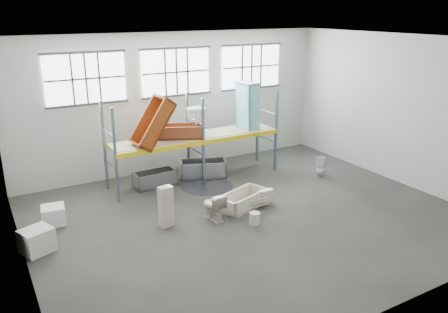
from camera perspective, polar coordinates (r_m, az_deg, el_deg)
floor at (r=13.30m, az=3.24°, el=-7.71°), size 12.00×10.00×0.10m
ceiling at (r=11.98m, az=3.69°, el=14.78°), size 12.00×10.00×0.10m
wall_back at (r=16.74m, az=-6.10°, el=6.90°), size 12.00×0.10×5.00m
wall_front at (r=8.86m, az=21.66°, el=-4.77°), size 12.00×0.10×5.00m
wall_left at (r=10.52m, az=-25.35°, el=-1.67°), size 0.10×10.00×5.00m
wall_right at (r=16.43m, az=21.50°, el=5.52°), size 0.10×10.00×5.00m
window_left at (r=15.46m, az=-17.11°, el=9.40°), size 2.60×0.04×1.60m
window_mid at (r=16.46m, az=-6.07°, el=10.59°), size 2.60×0.04×1.60m
window_right at (r=17.98m, az=3.46°, el=11.30°), size 2.60×0.04×1.60m
rack_upright_la at (r=14.04m, az=-13.59°, el=0.03°), size 0.08×0.08×3.00m
rack_upright_lb at (r=15.15m, az=-14.90°, el=1.26°), size 0.08×0.08×3.00m
rack_upright_ma at (r=15.09m, az=-2.65°, el=1.81°), size 0.08×0.08×3.00m
rack_upright_mb at (r=16.13m, az=-4.60°, el=2.85°), size 0.08×0.08×3.00m
rack_upright_ra at (r=16.62m, az=6.60°, el=3.25°), size 0.08×0.08×3.00m
rack_upright_rb at (r=17.56m, az=4.29°, el=4.15°), size 0.08×0.08×3.00m
rack_beam_front at (r=15.09m, az=-2.65°, el=1.81°), size 6.00×0.10×0.14m
rack_beam_back at (r=16.13m, az=-4.60°, el=2.85°), size 6.00×0.10×0.14m
shelf_deck at (r=15.58m, az=-3.66°, el=2.63°), size 5.90×1.10×0.03m
wet_patch at (r=15.41m, az=-2.22°, el=-3.72°), size 1.80×1.80×0.00m
bathtub_beige at (r=13.73m, az=2.39°, el=-5.52°), size 1.76×1.24×0.47m
cistern_spare at (r=13.98m, az=5.39°, el=-4.94°), size 0.41×0.21×0.38m
sink_in_tub at (r=13.91m, az=4.61°, el=-5.59°), size 0.61×0.61×0.16m
toilet_beige at (r=12.93m, az=-1.37°, el=-6.29°), size 0.53×0.83×0.80m
cistern_tall at (r=12.55m, az=-7.36°, el=-6.31°), size 0.40×0.29×1.17m
toilet_white at (r=16.52m, az=12.20°, el=-1.20°), size 0.46×0.46×0.77m
steel_tub_left at (r=15.51m, az=-8.73°, el=-2.77°), size 1.44×0.71×0.52m
steel_tub_right at (r=16.17m, az=-2.67°, el=-1.54°), size 1.79×1.29×0.60m
rust_tub_flat at (r=15.32m, az=-5.54°, el=3.24°), size 1.71×1.28×0.43m
rust_tub_tilted at (r=14.57m, az=-9.04°, el=4.24°), size 1.49×0.97×1.72m
sink_on_shelf at (r=15.20m, az=-3.53°, el=4.24°), size 0.69×0.56×0.58m
blue_tub_upright at (r=16.39m, az=3.02°, el=6.36°), size 0.60×0.85×1.75m
bucket at (r=12.76m, az=3.89°, el=-7.81°), size 0.38×0.38×0.34m
carton_near at (r=12.23m, az=-22.60°, el=-9.80°), size 0.89×0.83×0.61m
carton_far at (r=13.58m, az=-20.78°, el=-6.95°), size 0.70×0.70×0.52m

